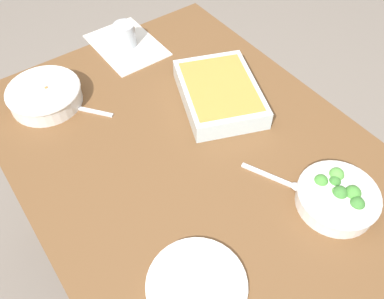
% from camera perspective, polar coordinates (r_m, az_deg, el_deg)
% --- Properties ---
extents(ground_plane, '(6.00, 6.00, 0.00)m').
position_cam_1_polar(ground_plane, '(1.74, -0.00, -15.64)').
color(ground_plane, slate).
extents(dining_table, '(1.20, 0.90, 0.74)m').
position_cam_1_polar(dining_table, '(1.17, -0.00, -2.79)').
color(dining_table, brown).
rests_on(dining_table, ground_plane).
extents(placemat, '(0.28, 0.20, 0.00)m').
position_cam_1_polar(placemat, '(1.47, -9.31, 14.46)').
color(placemat, silver).
rests_on(placemat, dining_table).
extents(stew_bowl, '(0.22, 0.22, 0.06)m').
position_cam_1_polar(stew_bowl, '(1.29, -20.27, 7.36)').
color(stew_bowl, silver).
rests_on(stew_bowl, dining_table).
extents(broccoli_bowl, '(0.20, 0.20, 0.07)m').
position_cam_1_polar(broccoli_bowl, '(1.04, 20.05, -6.33)').
color(broccoli_bowl, silver).
rests_on(broccoli_bowl, dining_table).
extents(baking_dish, '(0.36, 0.32, 0.06)m').
position_cam_1_polar(baking_dish, '(1.22, 3.95, 8.13)').
color(baking_dish, silver).
rests_on(baking_dish, dining_table).
extents(drink_cup, '(0.07, 0.07, 0.08)m').
position_cam_1_polar(drink_cup, '(1.45, -9.50, 15.63)').
color(drink_cup, '#B2BCC6').
rests_on(drink_cup, dining_table).
extents(side_plate, '(0.22, 0.22, 0.01)m').
position_cam_1_polar(side_plate, '(0.90, 0.67, -18.78)').
color(side_plate, white).
rests_on(side_plate, dining_table).
extents(spoon_by_stew, '(0.15, 0.12, 0.01)m').
position_cam_1_polar(spoon_by_stew, '(1.26, -15.98, 5.75)').
color(spoon_by_stew, silver).
rests_on(spoon_by_stew, dining_table).
extents(spoon_by_broccoli, '(0.17, 0.09, 0.01)m').
position_cam_1_polar(spoon_by_broccoli, '(1.06, 12.75, -4.41)').
color(spoon_by_broccoli, silver).
rests_on(spoon_by_broccoli, dining_table).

